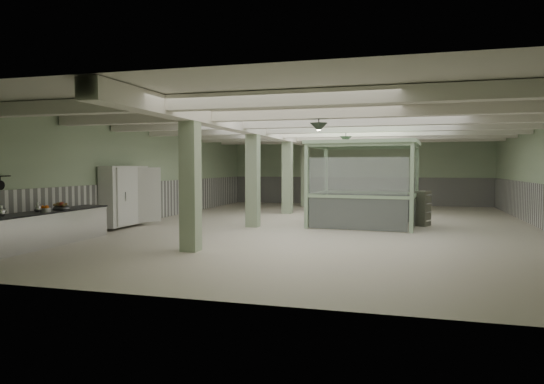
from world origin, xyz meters
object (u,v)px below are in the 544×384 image
(prep_counter, at_px, (42,229))
(walkin_cooler, at_px, (125,198))
(guard_booth, at_px, (364,170))
(filing_cabinet, at_px, (423,208))

(prep_counter, relative_size, walkin_cooler, 2.10)
(walkin_cooler, xyz_separation_m, guard_booth, (7.79, 2.75, 0.96))
(guard_booth, distance_m, filing_cabinet, 2.46)
(walkin_cooler, height_order, filing_cabinet, walkin_cooler)
(prep_counter, height_order, filing_cabinet, filing_cabinet)
(walkin_cooler, bearing_deg, guard_booth, 19.47)
(walkin_cooler, relative_size, filing_cabinet, 1.79)
(prep_counter, bearing_deg, filing_cabinet, 36.92)
(prep_counter, distance_m, guard_booth, 10.39)
(guard_booth, bearing_deg, filing_cabinet, 17.78)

